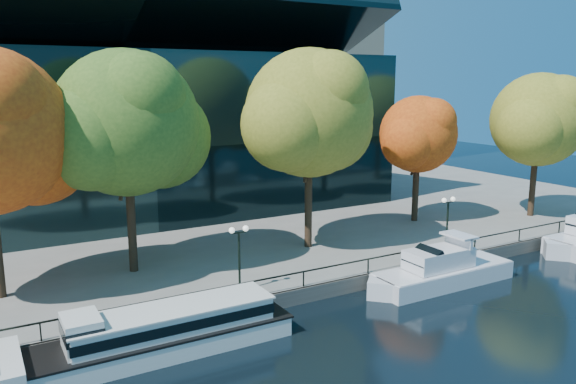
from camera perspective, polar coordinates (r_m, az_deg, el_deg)
ground at (r=33.06m, az=4.58°, el=-12.88°), size 160.00×160.00×0.00m
promenade at (r=64.88m, az=-13.81°, el=-0.66°), size 90.00×67.08×1.00m
railing at (r=34.88m, az=1.59°, el=-8.11°), size 88.20×0.08×0.99m
convention_building at (r=58.34m, az=-16.71°, el=5.85°), size 50.00×24.57×21.43m
tour_boat at (r=29.64m, az=-13.11°, el=-13.64°), size 14.46×3.22×2.74m
cruiser_near at (r=39.14m, az=15.06°, el=-7.73°), size 11.44×2.95×3.32m
tree_2 at (r=37.37m, az=-15.81°, el=6.45°), size 11.69×9.59×14.52m
tree_3 at (r=41.59m, az=2.43°, el=7.73°), size 11.81×9.69×14.88m
tree_4 at (r=51.22m, az=13.22°, el=5.56°), size 8.51×6.98×11.26m
tree_5 at (r=56.65m, az=24.23°, el=6.53°), size 10.66×8.74×13.26m
lamp_1 at (r=33.62m, az=-5.00°, el=-5.23°), size 1.26×0.36×4.03m
lamp_2 at (r=43.36m, az=15.94°, el=-1.88°), size 1.26×0.36×4.03m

